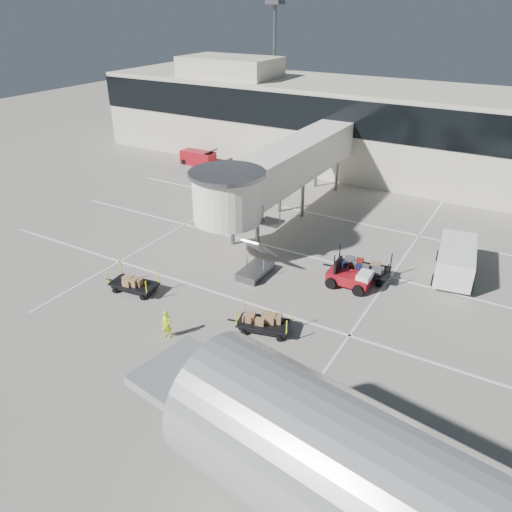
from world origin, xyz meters
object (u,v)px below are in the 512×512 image
object	(u,v)px
box_cart_near	(265,324)
box_cart_far	(133,284)
suitcase_cart	(361,269)
ground_worker	(167,325)
belt_loader	(198,158)
minivan	(456,258)
baggage_tug	(350,278)

from	to	relation	value
box_cart_near	box_cart_far	bearing A→B (deg)	167.94
suitcase_cart	box_cart_far	xyz separation A→B (m)	(-10.97, -8.44, -0.10)
suitcase_cart	box_cart_far	distance (m)	13.84
suitcase_cart	ground_worker	bearing A→B (deg)	-129.55
suitcase_cart	belt_loader	distance (m)	26.52
ground_worker	minivan	bearing A→B (deg)	33.46
box_cart_near	belt_loader	xyz separation A→B (m)	(-20.33, 21.89, 0.19)
baggage_tug	box_cart_far	size ratio (longest dim) A/B	0.75
box_cart_near	suitcase_cart	bearing A→B (deg)	59.41
baggage_tug	suitcase_cart	xyz separation A→B (m)	(0.17, 1.50, -0.03)
suitcase_cart	minivan	bearing A→B (deg)	24.18
ground_worker	minivan	size ratio (longest dim) A/B	0.28
box_cart_far	minivan	bearing A→B (deg)	29.32
ground_worker	belt_loader	size ratio (longest dim) A/B	0.39
baggage_tug	belt_loader	distance (m)	27.19
ground_worker	box_cart_near	bearing A→B (deg)	17.20
baggage_tug	suitcase_cart	distance (m)	1.51
baggage_tug	minivan	distance (m)	6.96
suitcase_cart	box_cart_far	world-z (taller)	suitcase_cart
belt_loader	baggage_tug	bearing A→B (deg)	-35.73
ground_worker	belt_loader	xyz separation A→B (m)	(-16.22, 24.79, -0.06)
box_cart_near	minivan	distance (m)	13.36
baggage_tug	suitcase_cart	bearing A→B (deg)	83.04
baggage_tug	box_cart_far	bearing A→B (deg)	-147.95
box_cart_near	minivan	bearing A→B (deg)	42.71
box_cart_far	ground_worker	size ratio (longest dim) A/B	2.26
ground_worker	belt_loader	world-z (taller)	belt_loader
suitcase_cart	minivan	xyz separation A→B (m)	(4.90, 3.24, 0.60)
belt_loader	box_cart_near	bearing A→B (deg)	-48.43
box_cart_near	belt_loader	world-z (taller)	belt_loader
baggage_tug	belt_loader	bearing A→B (deg)	144.93
ground_worker	suitcase_cart	bearing A→B (deg)	41.71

